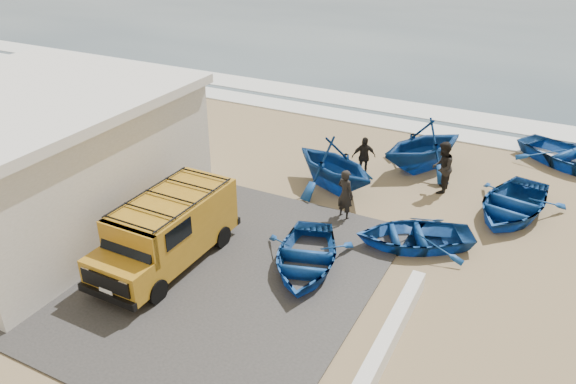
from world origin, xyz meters
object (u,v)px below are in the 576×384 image
at_px(boat_mid_right, 512,204).
at_px(fisherman_front, 345,194).
at_px(fisherman_back, 364,157).
at_px(boat_near_left, 305,257).
at_px(boat_far_right, 570,156).
at_px(parapet, 383,349).
at_px(boat_mid_left, 334,164).
at_px(van, 168,229).
at_px(boat_far_left, 423,145).
at_px(boat_near_right, 414,235).
at_px(fisherman_middle, 442,167).
at_px(building, 26,158).

relative_size(boat_mid_right, fisherman_front, 2.31).
bearing_deg(fisherman_back, boat_mid_right, -41.45).
bearing_deg(boat_near_left, boat_far_right, 43.45).
distance_m(parapet, boat_far_right, 14.03).
bearing_deg(boat_mid_right, fisherman_back, -175.16).
bearing_deg(boat_mid_left, van, -174.99).
bearing_deg(boat_far_left, fisherman_front, -72.90).
xyz_separation_m(boat_mid_right, fisherman_back, (-5.57, 0.57, 0.38)).
xyz_separation_m(boat_near_left, boat_near_right, (2.45, 2.63, -0.01)).
bearing_deg(fisherman_back, boat_far_left, 7.11).
bearing_deg(fisherman_middle, fisherman_front, -36.88).
height_order(boat_far_right, fisherman_middle, fisherman_middle).
distance_m(van, boat_near_right, 7.42).
relative_size(building, boat_far_left, 2.40).
relative_size(building, boat_mid_right, 2.30).
bearing_deg(boat_near_right, fisherman_back, -169.27).
bearing_deg(boat_near_right, parapet, -19.44).
bearing_deg(van, boat_mid_left, 71.13).
distance_m(parapet, boat_mid_left, 8.81).
distance_m(building, boat_near_right, 12.57).
height_order(van, boat_far_right, van).
height_order(van, fisherman_middle, van).
xyz_separation_m(building, boat_near_right, (11.77, 4.06, -1.79)).
bearing_deg(van, boat_near_right, 34.76).
relative_size(van, fisherman_middle, 2.53).
bearing_deg(building, boat_mid_left, 39.28).
bearing_deg(fisherman_front, boat_mid_right, -128.30).
bearing_deg(parapet, building, 175.42).
relative_size(boat_far_right, fisherman_front, 2.40).
bearing_deg(boat_far_right, fisherman_front, 171.33).
height_order(parapet, fisherman_back, fisherman_back).
xyz_separation_m(building, boat_near_left, (9.32, 1.43, -1.78)).
xyz_separation_m(boat_near_right, fisherman_back, (-3.15, 3.97, 0.43)).
xyz_separation_m(boat_far_left, fisherman_back, (-1.84, -1.70, -0.23)).
distance_m(boat_near_right, fisherman_back, 5.08).
height_order(boat_near_left, fisherman_front, fisherman_front).
height_order(boat_far_left, fisherman_front, boat_far_left).
relative_size(boat_near_right, fisherman_back, 2.24).
relative_size(parapet, boat_mid_right, 1.47).
height_order(building, fisherman_back, building).
height_order(parapet, boat_far_left, boat_far_left).
bearing_deg(boat_near_left, boat_mid_left, 87.36).
xyz_separation_m(van, boat_far_left, (4.82, 9.79, -0.09)).
relative_size(van, boat_far_right, 1.15).
bearing_deg(boat_mid_right, boat_near_right, -114.77).
relative_size(boat_mid_left, boat_far_left, 0.95).
height_order(boat_mid_left, fisherman_back, boat_mid_left).
height_order(boat_near_right, boat_mid_left, boat_mid_left).
bearing_deg(fisherman_middle, building, -57.11).
distance_m(boat_near_left, boat_near_right, 3.59).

